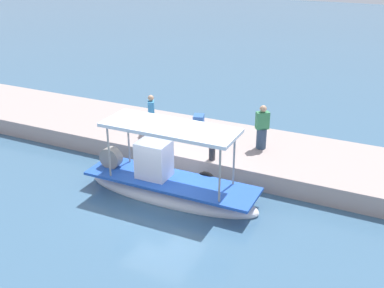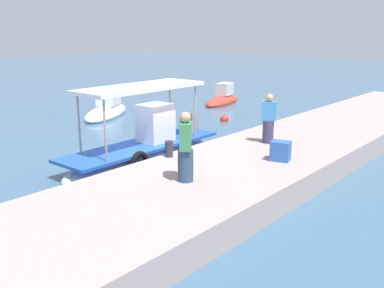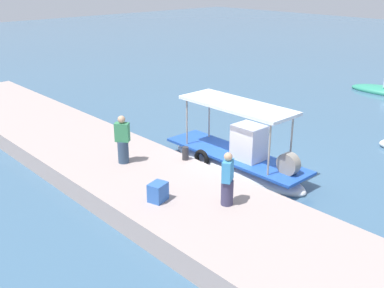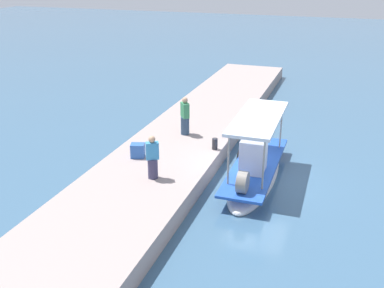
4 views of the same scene
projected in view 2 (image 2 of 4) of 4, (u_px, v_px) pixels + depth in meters
name	position (u px, v px, depth m)	size (l,w,h in m)	color
ground_plane	(144.00, 160.00, 15.36)	(120.00, 120.00, 0.00)	#3D6281
dock_quay	(237.00, 173.00, 12.78)	(36.00, 4.29, 0.73)	#A79590
main_fishing_boat	(145.00, 149.00, 15.05)	(6.47, 1.82, 3.00)	silver
fisherman_near_bollard	(186.00, 150.00, 10.84)	(0.56, 0.55, 1.77)	#2F445E
fisherman_by_crate	(269.00, 121.00, 14.59)	(0.50, 0.54, 1.66)	#3A3757
mooring_bollard	(169.00, 149.00, 13.10)	(0.24, 0.24, 0.49)	#2D2D33
cargo_crate	(280.00, 151.00, 12.70)	(0.55, 0.44, 0.57)	#305FB2
marker_buoy	(224.00, 119.00, 21.94)	(0.43, 0.43, 0.43)	red
moored_boat_near	(107.00, 111.00, 23.30)	(4.72, 3.74, 1.46)	silver
moored_boat_mid	(222.00, 100.00, 27.19)	(3.96, 2.03, 1.49)	red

